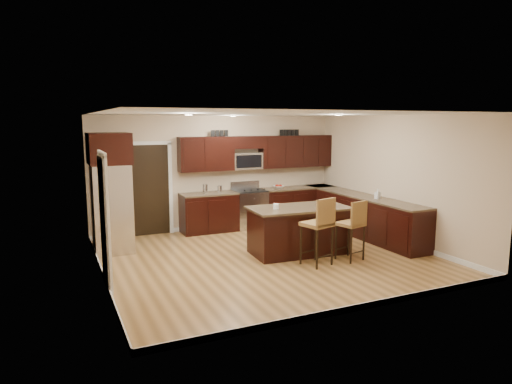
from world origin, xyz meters
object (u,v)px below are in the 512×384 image
island (299,232)px  refrigerator (111,191)px  range (249,208)px  stool_mid (320,224)px  stool_right (353,223)px

island → refrigerator: refrigerator is taller
refrigerator → island: bearing=-26.7°
refrigerator → range: bearing=12.9°
range → stool_mid: stool_mid is taller
stool_mid → refrigerator: (-3.24, 2.51, 0.44)m
range → stool_right: stool_right is taller
range → stool_right: (0.67, -3.26, 0.23)m
stool_right → refrigerator: 4.72m
range → stool_right: size_ratio=0.98×
range → island: (-0.00, -2.42, -0.04)m
island → stool_mid: 0.92m
stool_mid → stool_right: size_ratio=1.09×
range → island: range is taller
stool_right → refrigerator: refrigerator is taller
range → island: 2.42m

